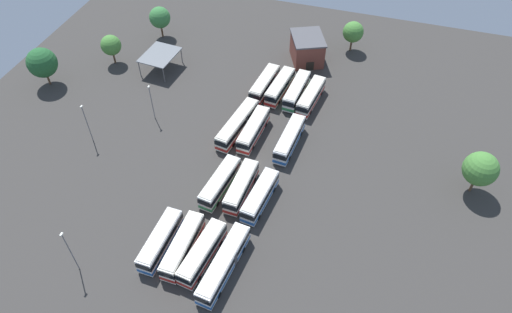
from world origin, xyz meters
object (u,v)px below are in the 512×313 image
Objects in this scene: bus_row1_slot0 at (238,124)px; bus_row2_slot1 at (220,183)px; lamp_post_by_building at (87,122)px; bus_row0_slot2 at (297,91)px; bus_row0_slot3 at (311,96)px; bus_row2_slot2 at (241,187)px; maintenance_shelter at (160,55)px; bus_row0_slot1 at (280,87)px; tree_south_edge at (160,18)px; bus_row3_slot2 at (202,253)px; bus_row1_slot3 at (290,139)px; depot_building at (307,49)px; bus_row0_slot0 at (265,84)px; bus_row3_slot0 at (161,241)px; tree_north_edge at (353,32)px; tree_northeast at (481,169)px; tree_west_edge at (42,63)px; tree_east_edge at (111,45)px; lamp_post_mid_lot at (152,101)px; lamp_post_far_corner at (70,251)px; bus_row2_slot3 at (260,196)px; bus_row1_slot1 at (253,130)px; bus_row3_slot1 at (183,246)px.

bus_row1_slot0 is 1.23× the size of bus_row2_slot1.
bus_row0_slot2 is at bearing 125.37° from lamp_post_by_building.
bus_row2_slot2 is (27.18, -5.89, -0.00)m from bus_row0_slot3.
maintenance_shelter reaches higher than bus_row1_slot0.
bus_row0_slot2 is at bearing 86.54° from bus_row0_slot1.
lamp_post_by_building is at bearing 4.43° from tree_south_edge.
bus_row2_slot2 is at bearing 174.32° from bus_row3_slot2.
bus_row1_slot3 is 28.59m from depot_building.
bus_row0_slot0 and bus_row0_slot3 have the same top height.
bus_row0_slot0 is 1.03× the size of bus_row3_slot0.
tree_north_edge is at bearing 128.16° from depot_building.
tree_northeast is (14.57, 31.68, 3.73)m from bus_row0_slot3.
tree_north_edge reaches higher than bus_row0_slot3.
bus_row0_slot3 is 1.30× the size of lamp_post_by_building.
bus_row2_slot1 is at bearing -86.02° from bus_row2_slot2.
tree_west_edge reaches higher than bus_row0_slot0.
bus_row0_slot2 is 1.62× the size of tree_east_edge.
bus_row3_slot2 is at bearing -10.03° from bus_row0_slot3.
bus_row2_slot1 is 14.50m from bus_row3_slot0.
tree_north_edge is at bearing 167.93° from bus_row2_slot2.
tree_east_edge is at bearing -111.02° from bus_row1_slot0.
bus_row0_slot3 is 43.58m from bus_row3_slot0.
bus_row3_slot0 is at bearing -90.67° from bus_row3_slot2.
maintenance_shelter is (-0.57, -24.30, 1.90)m from bus_row0_slot0.
bus_row0_slot2 is 15.82m from bus_row1_slot0.
bus_row0_slot3 is 1.38× the size of lamp_post_mid_lot.
bus_row0_slot0 is 1.20× the size of lamp_post_far_corner.
bus_row2_slot3 is 43.99m from maintenance_shelter.
bus_row0_slot0 is at bearing 174.62° from bus_row3_slot0.
maintenance_shelter is at bearing -159.51° from lamp_post_mid_lot.
bus_row0_slot1 is 1.19× the size of lamp_post_far_corner.
bus_row2_slot3 is at bearing 84.44° from bus_row2_slot1.
bus_row1_slot3 is 47.94m from tree_south_edge.
tree_east_edge is (-49.04, -21.29, -0.41)m from lamp_post_far_corner.
depot_building is at bearing 172.22° from bus_row1_slot1.
tree_west_edge reaches higher than bus_row2_slot1.
tree_west_edge is at bearing -110.11° from bus_row2_slot1.
bus_row0_slot0 and bus_row2_slot2 have the same top height.
bus_row0_slot3 and bus_row1_slot1 have the same top height.
bus_row2_slot2 is at bearing 21.28° from bus_row1_slot0.
lamp_post_mid_lot is at bearing -173.04° from lamp_post_far_corner.
bus_row1_slot3 is 32.92m from tree_northeast.
tree_south_edge is at bearing -140.13° from bus_row2_slot2.
bus_row3_slot0 is at bearing 53.47° from tree_west_edge.
lamp_post_far_corner reaches higher than tree_northeast.
bus_row0_slot0 is 30.29m from bus_row2_slot3.
bus_row0_slot1 and bus_row3_slot2 have the same top height.
maintenance_shelter is at bearing 24.58° from tree_south_edge.
bus_row3_slot1 and bus_row3_slot2 have the same top height.
lamp_post_far_corner is at bearing -47.79° from bus_row2_slot3.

